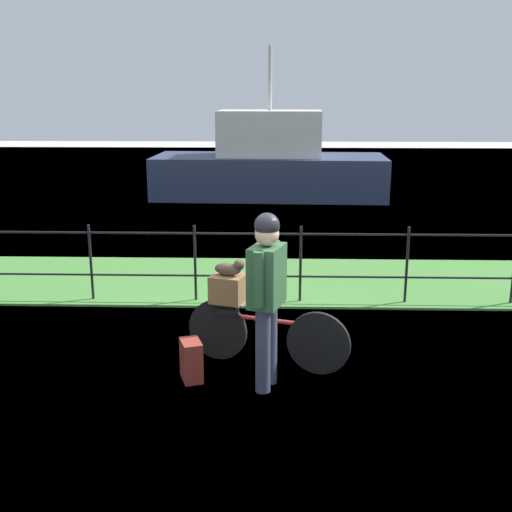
{
  "coord_description": "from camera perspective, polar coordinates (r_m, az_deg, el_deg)",
  "views": [
    {
      "loc": [
        0.36,
        -5.64,
        2.73
      ],
      "look_at": [
        0.14,
        1.32,
        0.9
      ],
      "focal_mm": 44.22,
      "sensor_mm": 36.0,
      "label": 1
    }
  ],
  "objects": [
    {
      "name": "cyclist_person",
      "position": [
        5.76,
        0.98,
        -2.73
      ],
      "size": [
        0.37,
        0.52,
        1.68
      ],
      "color": "#383D51",
      "rests_on": "ground"
    },
    {
      "name": "moored_boat_near",
      "position": [
        16.77,
        1.23,
        8.17
      ],
      "size": [
        6.1,
        2.5,
        3.84
      ],
      "color": "#2D3856",
      "rests_on": "ground"
    },
    {
      "name": "wooden_crate",
      "position": [
        6.42,
        -2.55,
        -2.96
      ],
      "size": [
        0.4,
        0.36,
        0.28
      ],
      "primitive_type": "cube",
      "rotation": [
        0.0,
        0.0,
        -0.31
      ],
      "color": "brown",
      "rests_on": "bicycle_main"
    },
    {
      "name": "bicycle_main",
      "position": [
        6.43,
        0.81,
        -7.08
      ],
      "size": [
        1.65,
        0.57,
        0.64
      ],
      "color": "black",
      "rests_on": "ground"
    },
    {
      "name": "harbor_water",
      "position": [
        16.95,
        0.55,
        5.44
      ],
      "size": [
        30.0,
        30.0,
        0.0
      ],
      "primitive_type": "plane",
      "color": "#426684",
      "rests_on": "ground"
    },
    {
      "name": "terrier_dog",
      "position": [
        6.34,
        -2.36,
        -1.11
      ],
      "size": [
        0.32,
        0.22,
        0.18
      ],
      "color": "#4C3D2D",
      "rests_on": "wooden_crate"
    },
    {
      "name": "backpack_on_paving",
      "position": [
        6.21,
        -5.87,
        -9.38
      ],
      "size": [
        0.26,
        0.32,
        0.4
      ],
      "primitive_type": "cube",
      "rotation": [
        0.0,
        0.0,
        5.04
      ],
      "color": "maroon",
      "rests_on": "ground"
    },
    {
      "name": "iron_fence",
      "position": [
        8.24,
        -0.76,
        -0.26
      ],
      "size": [
        18.04,
        0.04,
        1.04
      ],
      "color": "black",
      "rests_on": "ground"
    },
    {
      "name": "ground_plane",
      "position": [
        6.28,
        -1.68,
        -11.05
      ],
      "size": [
        60.0,
        60.0,
        0.0
      ],
      "primitive_type": "plane",
      "color": "beige"
    },
    {
      "name": "grass_strip",
      "position": [
        9.33,
        -0.49,
        -2.21
      ],
      "size": [
        27.0,
        2.4,
        0.03
      ],
      "primitive_type": "cube",
      "color": "#478438",
      "rests_on": "ground"
    }
  ]
}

